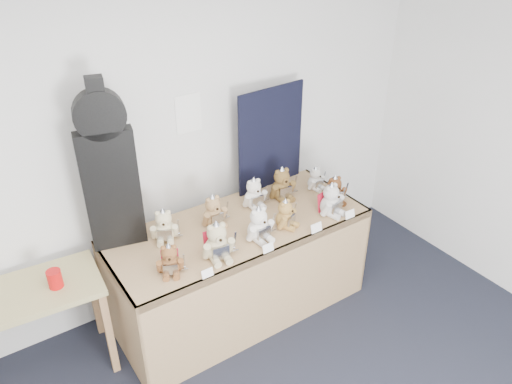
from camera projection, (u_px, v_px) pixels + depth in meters
room_shell at (188, 114)px, 3.74m from camera, size 6.00×6.00×6.00m
display_table at (245, 249)px, 3.83m from camera, size 2.01×0.84×0.83m
side_table at (32, 305)px, 3.32m from camera, size 0.96×0.58×0.77m
guitar_case at (109, 169)px, 3.30m from camera, size 0.39×0.19×1.22m
navy_board at (271, 138)px, 4.11m from camera, size 0.65×0.07×0.87m
red_cup at (55, 279)px, 3.26m from camera, size 0.10×0.10×0.13m
teddy_front_far_left at (170, 261)px, 3.26m from camera, size 0.20×0.20×0.25m
teddy_front_left at (217, 242)px, 3.39m from camera, size 0.26×0.23×0.32m
teddy_front_centre at (259, 225)px, 3.58m from camera, size 0.24×0.20×0.29m
teddy_front_right at (286, 215)px, 3.73m from camera, size 0.21×0.20×0.25m
teddy_front_far_right at (331, 201)px, 3.88m from camera, size 0.25×0.22×0.30m
teddy_front_end at (335, 191)px, 4.02m from camera, size 0.22×0.18×0.27m
teddy_back_left at (164, 227)px, 3.58m from camera, size 0.22×0.22×0.28m
teddy_back_centre_left at (214, 212)px, 3.75m from camera, size 0.22×0.18×0.28m
teddy_back_centre_right at (254, 194)px, 3.97m from camera, size 0.23×0.19×0.28m
teddy_back_right at (282, 185)px, 4.08m from camera, size 0.25×0.21×0.30m
teddy_back_end at (316, 179)px, 4.23m from camera, size 0.19×0.16×0.22m
entry_card_a at (207, 273)px, 3.26m from camera, size 0.08×0.02×0.06m
entry_card_b at (268, 248)px, 3.49m from camera, size 0.09×0.02×0.06m
entry_card_c at (316, 228)px, 3.70m from camera, size 0.10×0.02×0.07m
entry_card_d at (350, 214)px, 3.86m from camera, size 0.09×0.02×0.07m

